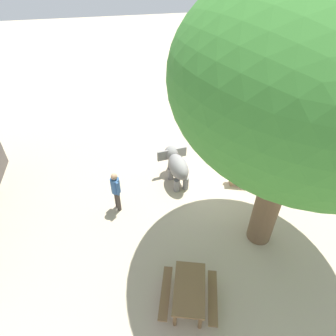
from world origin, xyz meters
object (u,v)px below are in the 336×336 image
elephant (177,165)px  shade_tree_main (306,81)px  person_handler (116,189)px  feed_bucket (182,164)px  wooden_bench (246,175)px  picnic_table_far (189,292)px  picnic_table_near (227,136)px

elephant → shade_tree_main: size_ratio=0.23×
elephant → person_handler: (-1.06, 2.39, 0.15)m
elephant → person_handler: bearing=106.8°
shade_tree_main → feed_bucket: 6.79m
person_handler → feed_bucket: person_handler is taller
person_handler → wooden_bench: size_ratio=1.11×
wooden_bench → picnic_table_far: size_ratio=0.78×
person_handler → picnic_table_near: size_ratio=0.92×
person_handler → shade_tree_main: (-2.19, -4.44, 4.40)m
wooden_bench → person_handler: bearing=22.5°
picnic_table_far → feed_bucket: size_ratio=5.20×
picnic_table_far → feed_bucket: 5.94m
wooden_bench → picnic_table_near: 2.57m
person_handler → shade_tree_main: shade_tree_main is taller
shade_tree_main → picnic_table_near: size_ratio=4.38×
elephant → picnic_table_far: (-4.96, 0.79, -0.21)m
picnic_table_far → wooden_bench: bearing=-21.3°
shade_tree_main → wooden_bench: shade_tree_main is taller
picnic_table_near → picnic_table_far: same height
elephant → person_handler: 2.62m
feed_bucket → picnic_table_far: bearing=168.0°
person_handler → picnic_table_far: bearing=-87.6°
shade_tree_main → wooden_bench: (2.53, -0.56, -4.88)m
wooden_bench → feed_bucket: bearing=-17.1°
elephant → shade_tree_main: shade_tree_main is taller
elephant → feed_bucket: elephant is taller
elephant → feed_bucket: 1.14m
shade_tree_main → picnic_table_far: shade_tree_main is taller
person_handler → picnic_table_far: (-3.90, -1.60, -0.36)m
wooden_bench → picnic_table_far: wooden_bench is taller
picnic_table_far → feed_bucket: bearing=5.4°
picnic_table_near → feed_bucket: 2.58m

